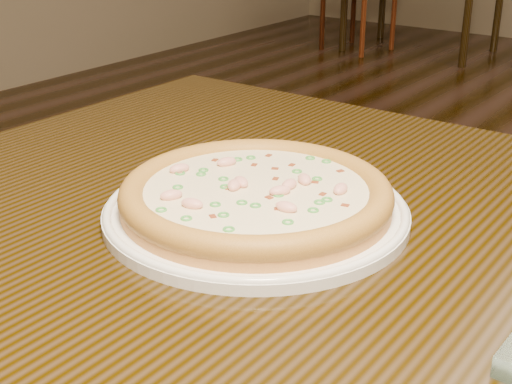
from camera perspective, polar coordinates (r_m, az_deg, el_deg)
The scene contains 3 objects.
hero_table at distance 0.81m, azimuth 9.08°, elevation -9.26°, with size 1.20×0.80×0.75m.
plate at distance 0.78m, azimuth -0.00°, elevation -1.44°, with size 0.33×0.33×0.02m.
pizza at distance 0.77m, azimuth -0.01°, elevation -0.20°, with size 0.30×0.30×0.03m.
Camera 1 is at (0.07, -1.21, 1.08)m, focal length 50.00 mm.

